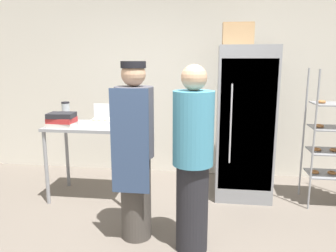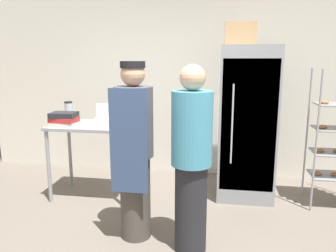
# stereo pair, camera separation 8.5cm
# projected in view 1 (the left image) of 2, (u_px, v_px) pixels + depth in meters

# --- Properties ---
(back_wall) EXTENTS (6.40, 0.12, 2.85)m
(back_wall) POSITION_uv_depth(u_px,v_px,m) (187.00, 79.00, 4.86)
(back_wall) COLOR silver
(back_wall) RESTS_ON ground_plane
(refrigerator) EXTENTS (0.68, 0.73, 1.87)m
(refrigerator) POSITION_uv_depth(u_px,v_px,m) (244.00, 123.00, 4.08)
(refrigerator) COLOR gray
(refrigerator) RESTS_ON ground_plane
(baking_rack) EXTENTS (0.62, 0.44, 1.61)m
(baking_rack) POSITION_uv_depth(u_px,v_px,m) (335.00, 140.00, 3.83)
(baking_rack) COLOR #93969B
(baking_rack) RESTS_ON ground_plane
(prep_counter) EXTENTS (1.02, 0.65, 0.93)m
(prep_counter) POSITION_uv_depth(u_px,v_px,m) (92.00, 134.00, 4.03)
(prep_counter) COLOR gray
(prep_counter) RESTS_ON ground_plane
(donut_box) EXTENTS (0.28, 0.20, 0.24)m
(donut_box) POSITION_uv_depth(u_px,v_px,m) (102.00, 120.00, 4.05)
(donut_box) COLOR white
(donut_box) RESTS_ON prep_counter
(blender_pitcher) EXTENTS (0.13, 0.13, 0.25)m
(blender_pitcher) POSITION_uv_depth(u_px,v_px,m) (66.00, 113.00, 4.23)
(blender_pitcher) COLOR black
(blender_pitcher) RESTS_ON prep_counter
(binder_stack) EXTENTS (0.31, 0.25, 0.17)m
(binder_stack) POSITION_uv_depth(u_px,v_px,m) (62.00, 120.00, 3.87)
(binder_stack) COLOR silver
(binder_stack) RESTS_ON prep_counter
(cardboard_storage_box) EXTENTS (0.37, 0.31, 0.27)m
(cardboard_storage_box) POSITION_uv_depth(u_px,v_px,m) (238.00, 35.00, 3.92)
(cardboard_storage_box) COLOR tan
(cardboard_storage_box) RESTS_ON refrigerator
(person_baker) EXTENTS (0.36, 0.38, 1.69)m
(person_baker) POSITION_uv_depth(u_px,v_px,m) (135.00, 150.00, 3.05)
(person_baker) COLOR #47423D
(person_baker) RESTS_ON ground_plane
(person_customer) EXTENTS (0.35, 0.35, 1.67)m
(person_customer) POSITION_uv_depth(u_px,v_px,m) (193.00, 160.00, 2.85)
(person_customer) COLOR #232328
(person_customer) RESTS_ON ground_plane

